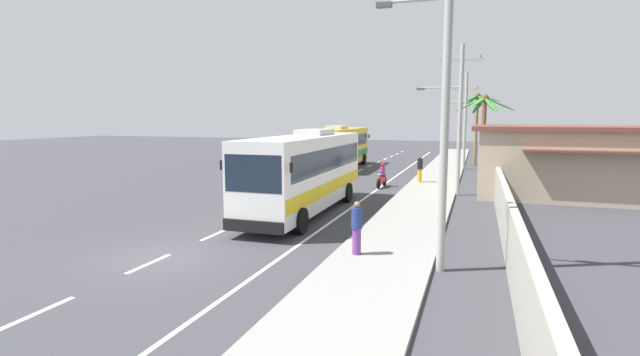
{
  "coord_description": "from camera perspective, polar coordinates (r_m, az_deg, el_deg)",
  "views": [
    {
      "loc": [
        9.53,
        -12.14,
        4.51
      ],
      "look_at": [
        2.6,
        8.16,
        1.7
      ],
      "focal_mm": 26.0,
      "sensor_mm": 36.0,
      "label": 1
    }
  ],
  "objects": [
    {
      "name": "utility_pole_nearest",
      "position": [
        13.75,
        15.0,
        10.7
      ],
      "size": [
        2.99,
        0.24,
        10.17
      ],
      "color": "#9E9E99",
      "rests_on": "ground"
    },
    {
      "name": "utility_pole_far",
      "position": [
        41.93,
        17.36,
        7.0
      ],
      "size": [
        2.95,
        0.24,
        8.33
      ],
      "color": "#9E9E99",
      "rests_on": "ground"
    },
    {
      "name": "motorcycle_beside_bus",
      "position": [
        30.35,
        7.63,
        0.09
      ],
      "size": [
        0.56,
        1.96,
        1.6
      ],
      "color": "black",
      "rests_on": "ground"
    },
    {
      "name": "utility_pole_mid",
      "position": [
        27.82,
        16.66,
        7.42
      ],
      "size": [
        3.71,
        0.24,
        8.61
      ],
      "color": "#9E9E99",
      "rests_on": "ground"
    },
    {
      "name": "pedestrian_midwalk",
      "position": [
        32.16,
        12.18,
        1.17
      ],
      "size": [
        0.36,
        0.36,
        1.79
      ],
      "rotation": [
        0.0,
        0.0,
        5.33
      ],
      "color": "gold",
      "rests_on": "sidewalk_kerb"
    },
    {
      "name": "ground_plane",
      "position": [
        16.08,
        -18.73,
        -9.23
      ],
      "size": [
        160.0,
        160.0,
        0.0
      ],
      "primitive_type": "plane",
      "color": "#3A3A3F"
    },
    {
      "name": "roadside_building",
      "position": [
        31.0,
        32.23,
        1.72
      ],
      "size": [
        15.13,
        8.52,
        4.03
      ],
      "color": "tan",
      "rests_on": "ground"
    },
    {
      "name": "lane_markings",
      "position": [
        28.37,
        3.71,
        -1.69
      ],
      "size": [
        3.77,
        71.51,
        0.01
      ],
      "color": "white",
      "rests_on": "ground"
    },
    {
      "name": "coach_bus_foreground",
      "position": [
        21.87,
        -1.79,
        0.98
      ],
      "size": [
        2.92,
        11.2,
        3.93
      ],
      "color": "silver",
      "rests_on": "ground"
    },
    {
      "name": "coach_bus_far_lane",
      "position": [
        41.32,
        2.55,
        3.95
      ],
      "size": [
        3.13,
        11.23,
        3.81
      ],
      "color": "gold",
      "rests_on": "ground"
    },
    {
      "name": "pedestrian_near_kerb",
      "position": [
        14.92,
        4.55,
        -6.01
      ],
      "size": [
        0.36,
        0.36,
        1.72
      ],
      "rotation": [
        0.0,
        0.0,
        6.26
      ],
      "color": "#75388E",
      "rests_on": "sidewalk_kerb"
    },
    {
      "name": "sidewalk_kerb",
      "position": [
        22.75,
        11.62,
        -3.95
      ],
      "size": [
        3.2,
        90.0,
        0.14
      ],
      "primitive_type": "cube",
      "color": "gray",
      "rests_on": "ground"
    },
    {
      "name": "palm_second",
      "position": [
        34.14,
        19.49,
        6.68
      ],
      "size": [
        4.01,
        3.91,
        6.11
      ],
      "color": "brown",
      "rests_on": "ground"
    },
    {
      "name": "boundary_wall",
      "position": [
        26.41,
        20.99,
        -0.82
      ],
      "size": [
        0.24,
        60.0,
        1.87
      ],
      "primitive_type": "cube",
      "color": "#9E998E",
      "rests_on": "ground"
    },
    {
      "name": "palm_nearest",
      "position": [
        45.71,
        18.74,
        7.68
      ],
      "size": [
        3.96,
        3.65,
        6.77
      ],
      "color": "brown",
      "rests_on": "ground"
    }
  ]
}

